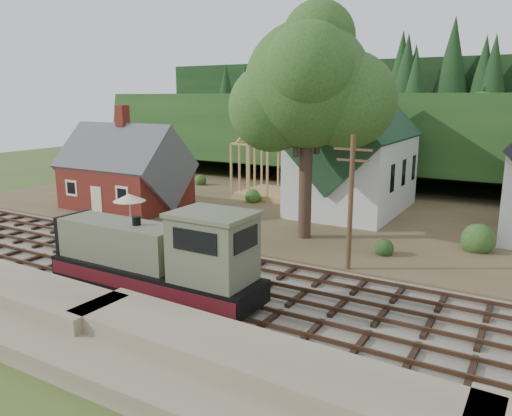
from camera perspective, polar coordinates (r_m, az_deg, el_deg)
The scene contains 16 objects.
ground at distance 28.45m, azimuth -6.82°, elevation -8.12°, with size 140.00×140.00×0.00m, color #384C1E.
embankment at distance 22.86m, azimuth -20.13°, elevation -14.25°, with size 64.00×5.00×1.60m, color #7F7259.
railroad_bed at distance 28.43m, azimuth -6.82°, elevation -7.97°, with size 64.00×11.00×0.16m, color #726B5B.
village_flat at distance 43.49m, azimuth 7.56°, elevation -0.62°, with size 64.00×26.00×0.30m, color brown.
hillside at distance 65.94m, azimuth 15.70°, elevation 3.41°, with size 70.00×28.00×8.00m, color #1E3F19.
ridge at distance 81.39m, azimuth 18.61°, elevation 4.89°, with size 80.00×20.00×12.00m, color black.
depot at distance 45.99m, azimuth -14.67°, elevation 3.69°, with size 10.80×7.41×9.00m.
church at distance 43.48m, azimuth 11.06°, elevation 5.98°, with size 8.40×15.17×13.00m.
timber_frame at distance 48.98m, azimuth 3.00°, elevation 4.67°, with size 8.20×6.20×6.99m.
lattice_tower at distance 53.91m, azimuth 6.08°, elevation 12.56°, with size 3.20×3.20×12.12m.
big_tree at distance 34.22m, azimuth 6.21°, elevation 12.86°, with size 10.90×8.40×14.70m.
telegraph_pole_near at distance 28.49m, azimuth 10.77°, elevation 0.67°, with size 2.20×0.28×8.00m.
locomotive at distance 25.56m, azimuth -10.95°, elevation -5.71°, with size 11.81×2.95×4.73m.
car_blue at distance 40.19m, azimuth -2.87°, elevation -0.59°, with size 1.31×3.25×1.11m, color #5682BA.
car_green at distance 51.92m, azimuth -18.57°, elevation 1.91°, with size 1.41×4.05×1.33m, color #84A270.
patio_set at distance 38.27m, azimuth -14.27°, elevation 0.99°, with size 2.40×2.40×2.67m.
Camera 1 is at (16.19, -21.13, 10.04)m, focal length 35.00 mm.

